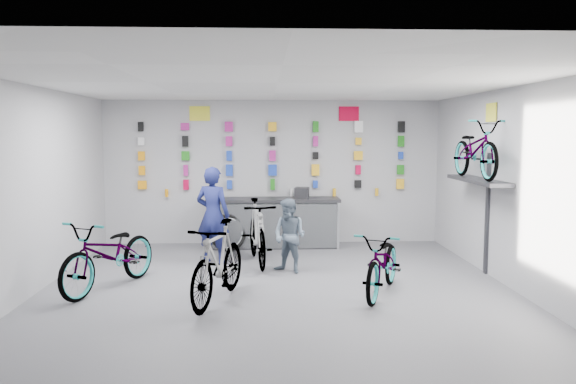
{
  "coord_description": "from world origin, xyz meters",
  "views": [
    {
      "loc": [
        -0.2,
        -7.76,
        2.32
      ],
      "look_at": [
        0.21,
        1.4,
        1.35
      ],
      "focal_mm": 35.0,
      "sensor_mm": 36.0,
      "label": 1
    }
  ],
  "objects_px": {
    "bike_service": "(257,232)",
    "clerk": "(213,215)",
    "bike_left": "(110,254)",
    "counter": "(273,223)",
    "customer": "(290,236)",
    "bike_right": "(383,262)",
    "bike_center": "(218,262)"
  },
  "relations": [
    {
      "from": "bike_right",
      "to": "clerk",
      "type": "height_order",
      "value": "clerk"
    },
    {
      "from": "counter",
      "to": "customer",
      "type": "bearing_deg",
      "value": -83.65
    },
    {
      "from": "counter",
      "to": "clerk",
      "type": "distance_m",
      "value": 1.79
    },
    {
      "from": "bike_service",
      "to": "clerk",
      "type": "bearing_deg",
      "value": 162.34
    },
    {
      "from": "counter",
      "to": "clerk",
      "type": "bearing_deg",
      "value": -128.75
    },
    {
      "from": "bike_service",
      "to": "bike_center",
      "type": "bearing_deg",
      "value": -110.81
    },
    {
      "from": "bike_center",
      "to": "customer",
      "type": "xyz_separation_m",
      "value": [
        1.06,
        1.61,
        0.06
      ]
    },
    {
      "from": "bike_center",
      "to": "bike_right",
      "type": "xyz_separation_m",
      "value": [
        2.34,
        0.25,
        -0.09
      ]
    },
    {
      "from": "bike_left",
      "to": "bike_right",
      "type": "bearing_deg",
      "value": 17.75
    },
    {
      "from": "bike_service",
      "to": "customer",
      "type": "xyz_separation_m",
      "value": [
        0.54,
        -0.63,
        0.04
      ]
    },
    {
      "from": "bike_right",
      "to": "customer",
      "type": "relative_size",
      "value": 1.45
    },
    {
      "from": "clerk",
      "to": "bike_right",
      "type": "bearing_deg",
      "value": 161.6
    },
    {
      "from": "bike_left",
      "to": "bike_service",
      "type": "relative_size",
      "value": 1.07
    },
    {
      "from": "clerk",
      "to": "bike_left",
      "type": "bearing_deg",
      "value": 70.8
    },
    {
      "from": "clerk",
      "to": "customer",
      "type": "distance_m",
      "value": 1.55
    },
    {
      "from": "bike_center",
      "to": "counter",
      "type": "bearing_deg",
      "value": 94.51
    },
    {
      "from": "counter",
      "to": "bike_right",
      "type": "bearing_deg",
      "value": -66.39
    },
    {
      "from": "counter",
      "to": "bike_left",
      "type": "distance_m",
      "value": 3.9
    },
    {
      "from": "counter",
      "to": "bike_service",
      "type": "bearing_deg",
      "value": -101.54
    },
    {
      "from": "bike_left",
      "to": "clerk",
      "type": "relative_size",
      "value": 1.18
    },
    {
      "from": "bike_left",
      "to": "bike_center",
      "type": "bearing_deg",
      "value": 0.96
    },
    {
      "from": "clerk",
      "to": "customer",
      "type": "relative_size",
      "value": 1.4
    },
    {
      "from": "counter",
      "to": "bike_center",
      "type": "distance_m",
      "value": 3.82
    },
    {
      "from": "bike_right",
      "to": "bike_service",
      "type": "bearing_deg",
      "value": 156.89
    },
    {
      "from": "bike_center",
      "to": "clerk",
      "type": "bearing_deg",
      "value": 113.53
    },
    {
      "from": "bike_left",
      "to": "bike_right",
      "type": "height_order",
      "value": "bike_left"
    },
    {
      "from": "bike_right",
      "to": "customer",
      "type": "bearing_deg",
      "value": 157.69
    },
    {
      "from": "counter",
      "to": "bike_center",
      "type": "relative_size",
      "value": 1.45
    },
    {
      "from": "bike_right",
      "to": "clerk",
      "type": "relative_size",
      "value": 1.04
    },
    {
      "from": "counter",
      "to": "clerk",
      "type": "height_order",
      "value": "clerk"
    },
    {
      "from": "bike_service",
      "to": "clerk",
      "type": "xyz_separation_m",
      "value": [
        -0.79,
        0.14,
        0.29
      ]
    },
    {
      "from": "counter",
      "to": "customer",
      "type": "relative_size",
      "value": 2.18
    }
  ]
}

